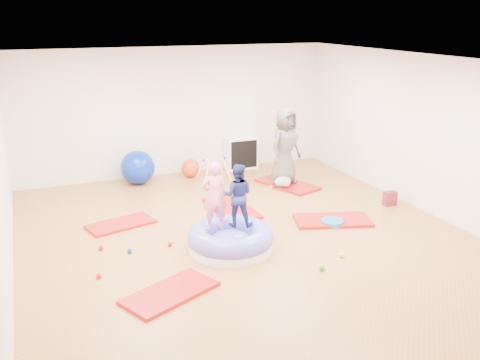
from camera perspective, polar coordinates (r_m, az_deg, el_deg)
name	(u,v)px	position (r m, az deg, el deg)	size (l,w,h in m)	color
room	(247,154)	(8.21, 0.79, 2.75)	(7.01, 8.01, 2.81)	#BE663E
gym_mat_front_left	(170,293)	(7.10, -7.47, -11.85)	(1.23, 0.62, 0.05)	red
gym_mat_mid_left	(121,224)	(9.39, -12.60, -4.61)	(1.11, 0.56, 0.05)	red
gym_mat_center_back	(231,208)	(9.88, -0.93, -3.01)	(1.34, 0.67, 0.06)	red
gym_mat_right	(333,220)	(9.45, 9.85, -4.26)	(1.30, 0.65, 0.05)	red
gym_mat_rear_right	(287,184)	(11.28, 5.08, -0.46)	(1.33, 0.67, 0.06)	red
inflatable_cushion	(230,240)	(8.22, -1.03, -6.38)	(1.33, 1.33, 0.42)	white
child_pink	(214,193)	(7.97, -2.77, -1.37)	(0.39, 0.25, 1.06)	pink
child_navy	(237,192)	(8.11, -0.28, -1.30)	(0.48, 0.37, 0.98)	navy
adult_caregiver	(285,146)	(11.07, 4.83, 3.63)	(0.78, 0.51, 1.59)	#525252
infant	(283,182)	(10.99, 4.66, -0.20)	(0.36, 0.36, 0.21)	#90B3D2
ball_pit_balls	(212,238)	(8.60, -2.98, -6.19)	(3.93, 3.66, 0.08)	green
exercise_ball_blue	(138,167)	(11.47, -10.86, 1.33)	(0.72, 0.72, 0.72)	#0827A6
exercise_ball_orange	(190,168)	(11.84, -5.33, 1.30)	(0.41, 0.41, 0.41)	#D64813
infant_play_gym	(214,166)	(11.51, -2.79, 1.51)	(0.64, 0.60, 0.49)	white
cube_shelf	(241,153)	(12.40, 0.13, 2.92)	(0.74, 0.37, 0.74)	white
balance_disc	(332,223)	(9.31, 9.83, -4.49)	(0.40, 0.40, 0.09)	teal
backpack	(390,198)	(10.46, 15.69, -1.90)	(0.23, 0.14, 0.27)	#BD2841
yellow_toy	(145,293)	(7.18, -10.15, -11.73)	(0.20, 0.20, 0.03)	yellow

